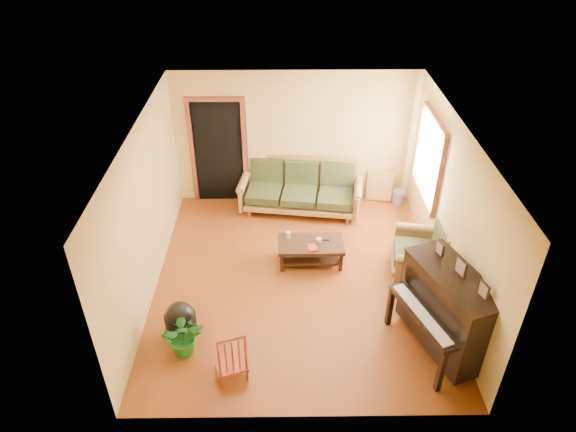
{
  "coord_description": "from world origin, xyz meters",
  "views": [
    {
      "loc": [
        -0.23,
        -6.27,
        5.46
      ],
      "look_at": [
        -0.16,
        0.2,
        1.1
      ],
      "focal_mm": 32.0,
      "sensor_mm": 36.0,
      "label": 1
    }
  ],
  "objects_px": {
    "red_chair": "(230,352)",
    "ceramic_crock": "(398,197)",
    "footstool": "(181,323)",
    "potted_plant": "(184,335)",
    "coffee_table": "(311,252)",
    "piano": "(447,312)",
    "sofa": "(300,189)",
    "armchair": "(418,248)"
  },
  "relations": [
    {
      "from": "potted_plant",
      "to": "armchair",
      "type": "bearing_deg",
      "value": 25.59
    },
    {
      "from": "armchair",
      "to": "red_chair",
      "type": "distance_m",
      "value": 3.5
    },
    {
      "from": "armchair",
      "to": "potted_plant",
      "type": "height_order",
      "value": "armchair"
    },
    {
      "from": "footstool",
      "to": "red_chair",
      "type": "height_order",
      "value": "red_chair"
    },
    {
      "from": "red_chair",
      "to": "ceramic_crock",
      "type": "bearing_deg",
      "value": 36.22
    },
    {
      "from": "coffee_table",
      "to": "piano",
      "type": "xyz_separation_m",
      "value": [
        1.71,
        -1.85,
        0.43
      ]
    },
    {
      "from": "armchair",
      "to": "piano",
      "type": "relative_size",
      "value": 0.65
    },
    {
      "from": "piano",
      "to": "potted_plant",
      "type": "relative_size",
      "value": 2.25
    },
    {
      "from": "armchair",
      "to": "footstool",
      "type": "xyz_separation_m",
      "value": [
        -3.59,
        -1.35,
        -0.26
      ]
    },
    {
      "from": "sofa",
      "to": "coffee_table",
      "type": "relative_size",
      "value": 2.09
    },
    {
      "from": "sofa",
      "to": "footstool",
      "type": "relative_size",
      "value": 5.13
    },
    {
      "from": "piano",
      "to": "ceramic_crock",
      "type": "height_order",
      "value": "piano"
    },
    {
      "from": "coffee_table",
      "to": "footstool",
      "type": "xyz_separation_m",
      "value": [
        -1.89,
        -1.61,
        0.01
      ]
    },
    {
      "from": "ceramic_crock",
      "to": "potted_plant",
      "type": "xyz_separation_m",
      "value": [
        -3.59,
        -3.73,
        0.18
      ]
    },
    {
      "from": "armchair",
      "to": "footstool",
      "type": "distance_m",
      "value": 3.84
    },
    {
      "from": "armchair",
      "to": "ceramic_crock",
      "type": "distance_m",
      "value": 2.09
    },
    {
      "from": "piano",
      "to": "coffee_table",
      "type": "bearing_deg",
      "value": 112.3
    },
    {
      "from": "potted_plant",
      "to": "footstool",
      "type": "bearing_deg",
      "value": 108.22
    },
    {
      "from": "piano",
      "to": "red_chair",
      "type": "distance_m",
      "value": 2.89
    },
    {
      "from": "footstool",
      "to": "red_chair",
      "type": "bearing_deg",
      "value": -42.89
    },
    {
      "from": "ceramic_crock",
      "to": "piano",
      "type": "bearing_deg",
      "value": -91.56
    },
    {
      "from": "coffee_table",
      "to": "red_chair",
      "type": "bearing_deg",
      "value": -116.22
    },
    {
      "from": "armchair",
      "to": "ceramic_crock",
      "type": "xyz_separation_m",
      "value": [
        0.11,
        2.06,
        -0.33
      ]
    },
    {
      "from": "armchair",
      "to": "ceramic_crock",
      "type": "bearing_deg",
      "value": 96.77
    },
    {
      "from": "sofa",
      "to": "ceramic_crock",
      "type": "bearing_deg",
      "value": 14.89
    },
    {
      "from": "coffee_table",
      "to": "ceramic_crock",
      "type": "relative_size",
      "value": 3.87
    },
    {
      "from": "coffee_table",
      "to": "red_chair",
      "type": "relative_size",
      "value": 1.28
    },
    {
      "from": "red_chair",
      "to": "ceramic_crock",
      "type": "relative_size",
      "value": 3.02
    },
    {
      "from": "sofa",
      "to": "piano",
      "type": "xyz_separation_m",
      "value": [
        1.84,
        -3.42,
        0.15
      ]
    },
    {
      "from": "coffee_table",
      "to": "armchair",
      "type": "distance_m",
      "value": 1.74
    },
    {
      "from": "piano",
      "to": "footstool",
      "type": "height_order",
      "value": "piano"
    },
    {
      "from": "piano",
      "to": "armchair",
      "type": "bearing_deg",
      "value": 70.05
    },
    {
      "from": "armchair",
      "to": "piano",
      "type": "distance_m",
      "value": 1.6
    },
    {
      "from": "footstool",
      "to": "potted_plant",
      "type": "relative_size",
      "value": 0.69
    },
    {
      "from": "coffee_table",
      "to": "piano",
      "type": "height_order",
      "value": "piano"
    },
    {
      "from": "coffee_table",
      "to": "armchair",
      "type": "height_order",
      "value": "armchair"
    },
    {
      "from": "footstool",
      "to": "ceramic_crock",
      "type": "height_order",
      "value": "footstool"
    },
    {
      "from": "ceramic_crock",
      "to": "potted_plant",
      "type": "relative_size",
      "value": 0.44
    },
    {
      "from": "footstool",
      "to": "ceramic_crock",
      "type": "distance_m",
      "value": 5.03
    },
    {
      "from": "coffee_table",
      "to": "potted_plant",
      "type": "bearing_deg",
      "value": -132.86
    },
    {
      "from": "coffee_table",
      "to": "potted_plant",
      "type": "distance_m",
      "value": 2.63
    },
    {
      "from": "sofa",
      "to": "armchair",
      "type": "relative_size",
      "value": 2.42
    }
  ]
}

